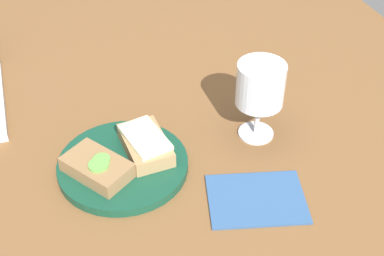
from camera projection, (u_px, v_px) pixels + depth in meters
The scene contains 6 objects.
wooden_table at pixel (129, 166), 90.94cm from camera, with size 140.00×140.00×3.00cm, color brown.
plate at pixel (123, 165), 87.79cm from camera, with size 21.46×21.46×1.51cm, color #144733.
sandwich_with_cheese at pixel (145, 144), 88.35cm from camera, with size 7.54×11.56×3.35cm.
sandwich_with_cucumber at pixel (97, 167), 84.37cm from camera, with size 11.50×12.55×3.03cm.
wine_glass at pixel (260, 88), 88.77cm from camera, with size 8.19×8.19×14.43cm.
napkin at pixel (256, 199), 82.72cm from camera, with size 15.00×11.18×0.40cm, color #33598C.
Camera 1 is at (-10.53, -66.20, 64.22)cm, focal length 50.00 mm.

